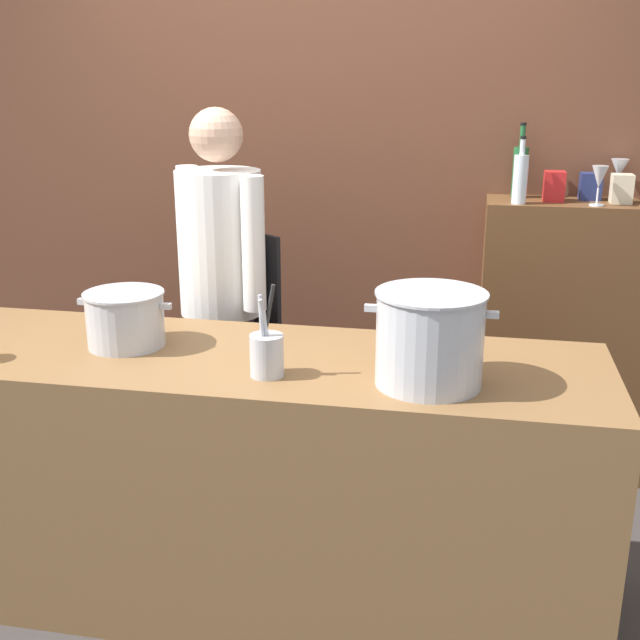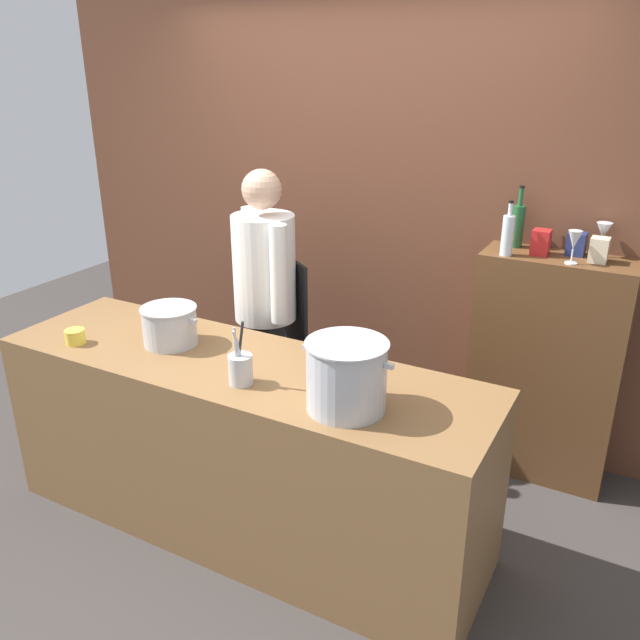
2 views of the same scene
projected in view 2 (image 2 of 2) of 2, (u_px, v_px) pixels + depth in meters
name	position (u px, v px, depth m)	size (l,w,h in m)	color
ground_plane	(246.00, 523.00, 3.32)	(8.00, 8.00, 0.00)	#383330
brick_back_panel	(370.00, 182.00, 3.90)	(4.40, 0.10, 3.00)	brown
prep_counter	(243.00, 447.00, 3.15)	(2.38, 0.70, 0.90)	brown
bar_cabinet	(545.00, 369.00, 3.54)	(0.76, 0.32, 1.26)	brown
chef	(266.00, 297.00, 3.61)	(0.46, 0.42, 1.66)	black
stockpot_large	(346.00, 376.00, 2.55)	(0.39, 0.33, 0.28)	#B7BABF
stockpot_small	(170.00, 326.00, 3.15)	(0.33, 0.27, 0.19)	#B7BABF
utensil_crock	(240.00, 368.00, 2.77)	(0.10, 0.10, 0.29)	#B7BABF
butter_jar	(75.00, 337.00, 3.17)	(0.10, 0.10, 0.07)	yellow
wine_bottle_green	(518.00, 225.00, 3.43)	(0.07, 0.07, 0.32)	#1E592D
wine_bottle_clear	(508.00, 234.00, 3.29)	(0.06, 0.06, 0.28)	silver
wine_glass_short	(574.00, 241.00, 3.15)	(0.07, 0.07, 0.16)	silver
wine_glass_wide	(604.00, 232.00, 3.26)	(0.08, 0.08, 0.17)	silver
spice_tin_cream	(599.00, 250.00, 3.20)	(0.09, 0.09, 0.12)	beige
spice_tin_red	(541.00, 242.00, 3.32)	(0.09, 0.09, 0.13)	red
spice_tin_navy	(576.00, 244.00, 3.31)	(0.09, 0.09, 0.12)	navy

